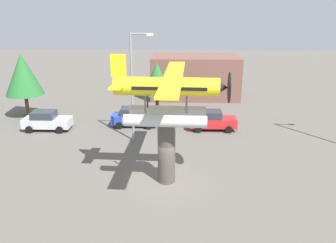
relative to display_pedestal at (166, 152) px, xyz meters
The scene contains 10 objects.
ground_plane 2.02m from the display_pedestal, ahead, with size 140.00×140.00×0.00m, color #605B54.
display_pedestal is the anchor object (origin of this frame).
floatplane_monument 3.69m from the display_pedestal, ahead, with size 6.95×10.44×4.00m.
car_near_silver 14.59m from the display_pedestal, 140.07° to the left, with size 4.20×2.02×1.76m.
car_mid_blue 11.25m from the display_pedestal, 107.73° to the left, with size 4.20×2.02×1.76m.
car_far_red 10.67m from the display_pedestal, 69.14° to the left, with size 4.20×2.02×1.76m.
streetlight_primary 8.11m from the display_pedestal, 111.97° to the left, with size 1.84×0.28×8.78m.
storefront_building 22.17m from the display_pedestal, 83.08° to the left, with size 10.51×5.94×5.00m, color brown.
tree_west 19.79m from the display_pedestal, 137.73° to the left, with size 3.68×3.68×6.40m.
tree_east 14.35m from the display_pedestal, 95.91° to the left, with size 2.93×2.93×5.44m.
Camera 1 is at (0.74, -19.84, 10.65)m, focal length 36.99 mm.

